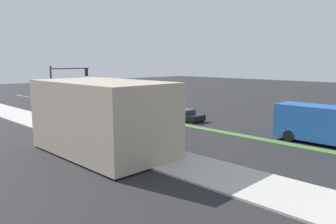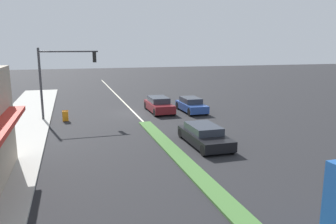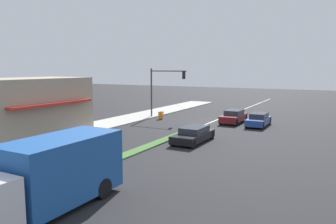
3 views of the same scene
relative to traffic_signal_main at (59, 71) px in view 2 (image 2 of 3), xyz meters
name	(u,v)px [view 2 (image 2 of 3)]	position (x,y,z in m)	size (l,w,h in m)	color
ground_plane	(227,206)	(-6.12, 17.12, -3.90)	(160.00, 160.00, 0.00)	#232326
lane_marking_center	(135,113)	(-6.12, -0.88, -3.90)	(0.16, 60.00, 0.01)	beige
traffic_signal_main	(59,71)	(0.00, 0.00, 0.00)	(4.59, 0.34, 5.60)	#333338
warning_aframe_sign	(65,116)	(-0.27, 0.76, -3.47)	(0.45, 0.53, 0.84)	orange
suv_black	(204,135)	(-8.32, 9.73, -3.32)	(1.91, 4.57, 1.19)	black
sedan_maroon	(159,105)	(-8.32, -0.67, -3.24)	(1.83, 4.37, 1.36)	maroon
coupe_blue	(191,105)	(-11.12, 0.12, -3.27)	(1.72, 4.13, 1.29)	#284793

